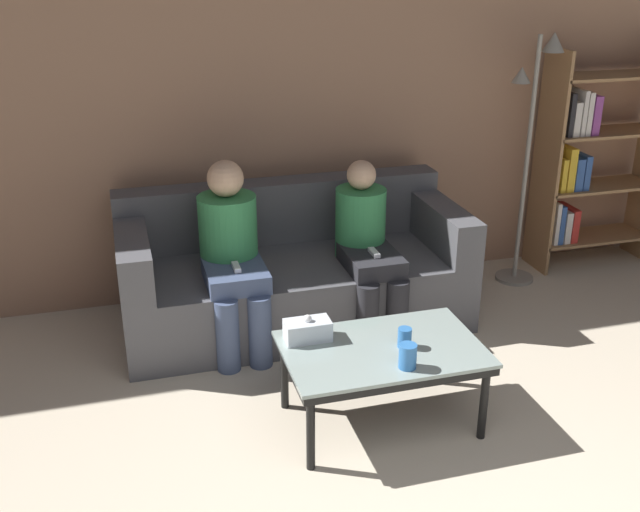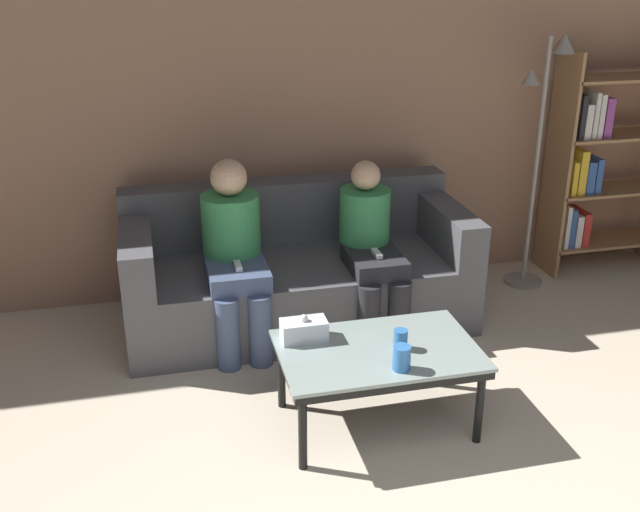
% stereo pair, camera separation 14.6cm
% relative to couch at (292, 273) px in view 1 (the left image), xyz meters
% --- Properties ---
extents(wall_back, '(12.00, 0.06, 2.60)m').
position_rel_couch_xyz_m(wall_back, '(0.00, 0.52, 1.00)').
color(wall_back, '#9E755B').
rests_on(wall_back, ground_plane).
extents(couch, '(2.06, 0.90, 0.81)m').
position_rel_couch_xyz_m(couch, '(0.00, 0.00, 0.00)').
color(couch, '#515156').
rests_on(couch, ground_plane).
extents(coffee_table, '(0.94, 0.60, 0.42)m').
position_rel_couch_xyz_m(coffee_table, '(0.14, -1.20, 0.07)').
color(coffee_table, '#8C9E99').
rests_on(coffee_table, ground_plane).
extents(cup_near_left, '(0.08, 0.08, 0.12)m').
position_rel_couch_xyz_m(cup_near_left, '(0.19, -1.40, 0.17)').
color(cup_near_left, '#3372BF').
rests_on(cup_near_left, coffee_table).
extents(cup_near_right, '(0.07, 0.07, 0.10)m').
position_rel_couch_xyz_m(cup_near_right, '(0.25, -1.22, 0.16)').
color(cup_near_right, '#3372BF').
rests_on(cup_near_right, coffee_table).
extents(tissue_box, '(0.22, 0.12, 0.13)m').
position_rel_couch_xyz_m(tissue_box, '(-0.18, -1.03, 0.17)').
color(tissue_box, silver).
rests_on(tissue_box, coffee_table).
extents(bookshelf, '(0.87, 0.32, 1.55)m').
position_rel_couch_xyz_m(bookshelf, '(2.20, 0.29, 0.46)').
color(bookshelf, '#9E754C').
rests_on(bookshelf, ground_plane).
extents(standing_lamp, '(0.31, 0.26, 1.67)m').
position_rel_couch_xyz_m(standing_lamp, '(1.66, 0.15, 0.72)').
color(standing_lamp, gray).
rests_on(standing_lamp, ground_plane).
extents(seated_person_left_end, '(0.33, 0.64, 1.08)m').
position_rel_couch_xyz_m(seated_person_left_end, '(-0.40, -0.20, 0.28)').
color(seated_person_left_end, '#47567A').
rests_on(seated_person_left_end, ground_plane).
extents(seated_person_mid_left, '(0.31, 0.64, 1.02)m').
position_rel_couch_xyz_m(seated_person_mid_left, '(0.40, -0.23, 0.24)').
color(seated_person_mid_left, '#28282D').
rests_on(seated_person_mid_left, ground_plane).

